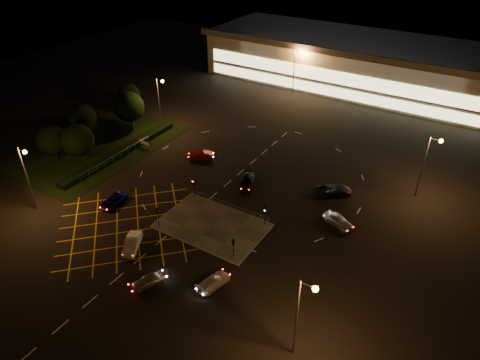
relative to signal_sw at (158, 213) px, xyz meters
The scene contains 27 objects.
ground 7.58m from the signal_sw, 56.28° to the left, with size 180.00×180.00×0.00m, color black.
pedestrian_island 7.57m from the signal_sw, 33.65° to the left, with size 14.00×9.00×0.12m, color #4C4944.
grass_verge 26.93m from the signal_sw, 153.45° to the left, with size 18.00×30.00×0.08m, color black.
hedge 22.55m from the signal_sw, 147.74° to the left, with size 2.00×26.00×1.00m, color black.
supermarket 68.13m from the signal_sw, 86.63° to the left, with size 72.00×26.50×10.50m.
streetlight_sw 19.03m from the signal_sw, 161.12° to the right, with size 1.78×0.56×10.03m.
streetlight_se 26.05m from the signal_sw, 18.14° to the right, with size 1.78×0.56×10.03m.
streetlight_nw 31.24m from the signal_sw, 129.19° to the left, with size 1.78×0.56×10.03m.
streetlight_ne 38.75m from the signal_sw, 42.43° to the left, with size 1.78×0.56×10.03m.
streetlight_far_left 54.44m from the signal_sw, 95.88° to the left, with size 1.78×0.56×10.03m.
signal_sw is the anchor object (origin of this frame).
signal_se 12.00m from the signal_sw, ahead, with size 0.28×0.30×3.15m.
signal_nw 7.99m from the signal_sw, 90.00° to the left, with size 0.28×0.30×3.15m.
signal_ne 14.41m from the signal_sw, 33.65° to the left, with size 0.28×0.30×3.15m.
tree_a 26.38m from the signal_sw, behind, with size 5.04×5.04×6.86m.
tree_b 30.55m from the signal_sw, 156.81° to the left, with size 5.40×5.40×7.35m.
tree_c 31.34m from the signal_sw, 140.20° to the left, with size 5.76×5.76×7.84m.
tree_d 39.73m from the signal_sw, 139.09° to the left, with size 4.68×4.68×6.37m.
tree_e 22.92m from the signal_sw, 164.76° to the left, with size 5.40×5.40×7.35m.
car_near_silver 10.60m from the signal_sw, 56.25° to the right, with size 1.53×3.81×1.30m, color silver.
car_queue_white 5.23m from the signal_sw, 91.73° to the right, with size 1.58×4.52×1.49m, color white.
car_left_blue 9.35m from the signal_sw, behind, with size 2.09×4.54×1.26m, color #0E0B46.
car_far_dkgrey 15.96m from the signal_sw, 71.77° to the left, with size 2.04×5.01×1.45m, color black.
car_right_silver 24.53m from the signal_sw, 32.76° to the left, with size 1.84×4.58×1.56m, color silver.
car_circ_red 19.26m from the signal_sw, 108.81° to the left, with size 1.49×4.27×1.41m, color #96120A.
car_east_grey 26.34m from the signal_sw, 48.83° to the left, with size 2.59×5.63×1.56m, color black.
car_approach_white 13.38m from the signal_sw, 21.57° to the right, with size 1.77×4.36×1.27m, color #B8B8B8.
Camera 1 is at (29.26, -38.90, 37.16)m, focal length 32.00 mm.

